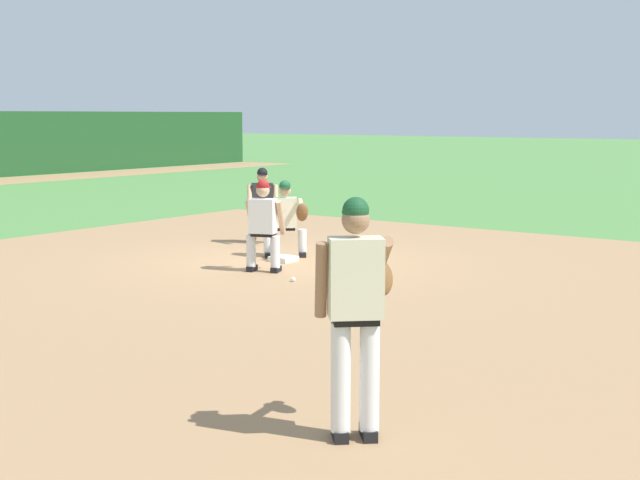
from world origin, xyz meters
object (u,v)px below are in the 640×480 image
Objects in this scene: baseball at (293,279)px; first_base_bag at (283,259)px; umpire at (263,202)px; baserunner at (263,222)px; pitcher at (357,303)px; first_baseman at (286,216)px.

first_base_bag is at bearing 42.82° from baseball.
first_base_bag is 0.26× the size of umpire.
baserunner reaches higher than baseball.
pitcher is 1.27× the size of baserunner.
pitcher is at bearing -134.86° from baserunner.
baserunner is (5.21, 5.24, -0.27)m from pitcher.
baserunner and umpire have the same top height.
first_base_bag is at bearing 42.20° from pitcher.
first_baseman is 1.80m from umpire.
baserunner reaches higher than first_baseman.
baserunner is at bearing -140.12° from umpire.
baseball is at bearing -137.18° from first_base_bag.
first_baseman is at bearing -127.10° from umpire.
baseball is (-1.37, -1.27, -0.01)m from first_base_bag.
pitcher is (-4.82, -4.34, 1.02)m from baseball.
umpire is at bearing 39.88° from baserunner.
baserunner is (-0.98, -0.38, 0.75)m from first_base_bag.
pitcher reaches higher than baseball.
pitcher reaches higher than first_baseman.
umpire is (2.81, 2.91, 0.76)m from baseball.
first_base_bag is 0.80m from first_baseman.
pitcher is 7.39m from baserunner.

